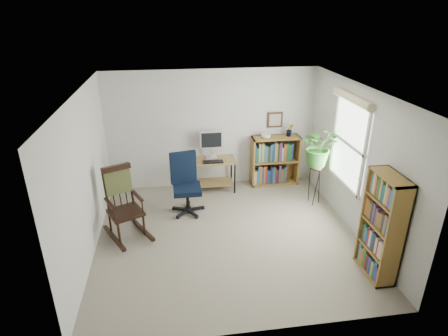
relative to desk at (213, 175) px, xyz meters
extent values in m
cube|color=gray|center=(0.05, -1.70, -0.33)|extent=(4.20, 4.00, 0.00)
cube|color=silver|center=(0.05, -1.70, 2.07)|extent=(4.20, 4.00, 0.00)
cube|color=beige|center=(0.05, 0.30, 0.87)|extent=(4.20, 0.00, 2.40)
cube|color=beige|center=(0.05, -3.70, 0.87)|extent=(4.20, 0.00, 2.40)
cube|color=beige|center=(-2.05, -1.70, 0.87)|extent=(0.00, 4.00, 2.40)
cube|color=beige|center=(2.15, -1.70, 0.87)|extent=(0.00, 4.00, 2.40)
cube|color=black|center=(0.00, -0.12, 0.34)|extent=(0.40, 0.15, 0.02)
imported|color=#2E6A25|center=(1.85, -0.84, 1.19)|extent=(1.69, 1.88, 1.46)
imported|color=#2E6A25|center=(1.60, 0.13, 0.76)|extent=(0.13, 0.24, 0.11)
camera|label=1|loc=(-0.77, -6.85, 3.19)|focal=30.00mm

